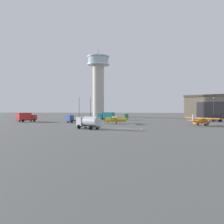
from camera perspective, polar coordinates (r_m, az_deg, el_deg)
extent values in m
plane|color=#60605E|center=(53.91, 2.16, -4.15)|extent=(400.00, 400.00, 0.00)
cylinder|color=#B2AD9E|center=(127.80, -3.36, 5.11)|extent=(6.11, 6.11, 28.32)
cylinder|color=silver|center=(129.67, -3.36, 11.50)|extent=(12.05, 12.05, 0.60)
cylinder|color=#99B7C6|center=(130.07, -3.37, 12.41)|extent=(11.09, 11.09, 3.61)
cylinder|color=silver|center=(130.50, -3.37, 13.30)|extent=(12.05, 12.05, 0.50)
cylinder|color=#38383D|center=(131.00, -3.37, 14.26)|extent=(0.16, 0.16, 4.00)
cube|color=#7A6B56|center=(130.98, 24.81, 1.02)|extent=(36.08, 34.34, 10.46)
cube|color=brown|center=(131.12, 24.83, 3.53)|extent=(36.92, 35.18, 1.00)
cube|color=#38383A|center=(120.18, 23.50, 0.43)|extent=(13.14, 8.87, 7.84)
cylinder|color=orange|center=(67.97, 21.14, -2.07)|extent=(5.95, 5.20, 1.31)
cone|color=#38383D|center=(70.92, 22.79, -1.96)|extent=(1.32, 1.31, 0.92)
cube|color=#38383D|center=(70.92, 22.79, -1.96)|extent=(0.12, 0.12, 2.01)
cube|color=orange|center=(68.20, 21.30, -1.42)|extent=(7.93, 9.20, 0.21)
cylinder|color=white|center=(67.27, 22.48, -1.83)|extent=(0.72, 0.86, 1.44)
cylinder|color=white|center=(69.20, 20.14, -1.74)|extent=(0.72, 0.86, 1.44)
cube|color=#99B7C6|center=(69.00, 21.75, -1.73)|extent=(1.57, 1.55, 0.74)
cone|color=orange|center=(65.09, 19.35, -2.10)|extent=(1.77, 1.70, 0.98)
cube|color=white|center=(65.05, 19.36, -1.35)|extent=(0.98, 0.84, 1.80)
cube|color=orange|center=(65.08, 19.35, -1.96)|extent=(2.75, 3.06, 0.11)
cylinder|color=black|center=(70.13, 22.33, -2.79)|extent=(0.54, 0.60, 0.64)
cylinder|color=black|center=(67.20, 21.85, -2.94)|extent=(0.54, 0.60, 0.64)
cylinder|color=black|center=(68.53, 20.24, -2.86)|extent=(0.54, 0.60, 0.64)
cylinder|color=gold|center=(72.31, 0.87, -1.88)|extent=(6.48, 1.94, 1.27)
cone|color=#38383D|center=(72.29, -1.85, -1.88)|extent=(1.01, 0.98, 0.89)
cube|color=#38383D|center=(72.29, -1.85, -1.88)|extent=(0.07, 0.11, 1.94)
cube|color=gold|center=(72.27, 0.63, -1.29)|extent=(2.62, 10.33, 0.20)
cylinder|color=#287A42|center=(73.92, 0.60, -1.57)|extent=(0.19, 1.01, 1.39)
cylinder|color=#287A42|center=(70.66, 0.67, -1.68)|extent=(0.19, 1.01, 1.39)
cube|color=#99B7C6|center=(72.27, -0.10, -1.60)|extent=(1.23, 1.13, 0.72)
cone|color=gold|center=(72.50, 3.59, -1.79)|extent=(1.52, 1.10, 0.95)
cube|color=#287A42|center=(72.46, 3.59, -1.14)|extent=(1.13, 0.24, 1.74)
cube|color=gold|center=(72.49, 3.59, -1.67)|extent=(1.24, 3.15, 0.10)
cylinder|color=black|center=(72.33, -1.07, -2.62)|extent=(0.23, 0.63, 0.61)
cylinder|color=black|center=(73.49, 1.01, -2.57)|extent=(0.23, 0.63, 0.61)
cylinder|color=black|center=(71.25, 1.07, -2.67)|extent=(0.23, 0.63, 0.61)
cube|color=#38383D|center=(79.02, -9.09, -2.11)|extent=(5.01, 5.73, 0.24)
cube|color=#2847A8|center=(77.70, -10.32, -1.41)|extent=(2.80, 2.69, 1.78)
cube|color=#99B7C6|center=(77.24, -10.77, -1.16)|extent=(1.59, 1.25, 0.89)
cube|color=brown|center=(79.61, -8.55, -1.94)|extent=(4.19, 4.48, 0.16)
cube|color=#997547|center=(79.83, -8.33, -1.55)|extent=(1.41, 1.41, 0.90)
cylinder|color=black|center=(76.97, -9.82, -2.28)|extent=(0.96, 0.83, 1.00)
cylinder|color=black|center=(78.62, -10.73, -2.22)|extent=(0.96, 0.83, 1.00)
cylinder|color=black|center=(79.32, -7.64, -2.18)|extent=(0.96, 0.83, 1.00)
cylinder|color=black|center=(80.91, -8.56, -2.12)|extent=(0.96, 0.83, 1.00)
cube|color=#38383D|center=(87.57, -20.14, -1.86)|extent=(5.17, 7.02, 0.24)
cube|color=red|center=(88.98, -18.78, -1.19)|extent=(2.97, 2.87, 1.68)
cube|color=#99B7C6|center=(89.51, -18.30, -0.96)|extent=(1.71, 1.06, 0.84)
cube|color=red|center=(86.88, -20.77, -0.99)|extent=(4.40, 5.29, 2.47)
cylinder|color=black|center=(89.82, -19.20, -1.86)|extent=(1.00, 0.75, 1.00)
cylinder|color=black|center=(88.15, -18.43, -1.91)|extent=(1.00, 0.75, 1.00)
cylinder|color=black|center=(87.27, -21.67, -1.96)|extent=(1.00, 0.75, 1.00)
cylinder|color=black|center=(85.55, -20.93, -2.01)|extent=(1.00, 0.75, 1.00)
cube|color=#38383D|center=(90.86, 24.28, -1.79)|extent=(4.17, 6.05, 0.24)
cube|color=black|center=(92.91, 24.44, -1.11)|extent=(2.73, 2.45, 1.78)
cube|color=#99B7C6|center=(93.65, 24.49, -0.87)|extent=(1.75, 0.91, 0.89)
cylinder|color=black|center=(89.85, 24.21, -1.06)|extent=(3.63, 4.45, 2.13)
cylinder|color=black|center=(93.02, 23.81, -1.80)|extent=(1.02, 0.68, 1.00)
cylinder|color=black|center=(92.78, 25.05, -1.81)|extent=(1.02, 0.68, 1.00)
cylinder|color=black|center=(89.25, 23.50, -1.91)|extent=(1.02, 0.68, 1.00)
cylinder|color=black|center=(89.01, 24.79, -1.92)|extent=(1.02, 0.68, 1.00)
cube|color=#38383D|center=(53.71, -5.76, -3.51)|extent=(5.95, 5.03, 0.24)
cube|color=#B7BABF|center=(55.24, -7.30, -2.26)|extent=(2.71, 2.84, 1.93)
cube|color=#99B7C6|center=(55.82, -7.83, -1.83)|extent=(1.21, 1.61, 0.96)
cylinder|color=#B7BABF|center=(52.90, -5.03, -2.27)|extent=(4.55, 4.13, 2.16)
cylinder|color=black|center=(54.61, -8.06, -3.57)|extent=(0.81, 0.97, 1.00)
cylinder|color=black|center=(55.96, -6.46, -3.46)|extent=(0.81, 0.97, 1.00)
cylinder|color=black|center=(51.70, -5.23, -3.81)|extent=(0.81, 0.97, 1.00)
cylinder|color=black|center=(53.12, -3.62, -3.68)|extent=(0.81, 0.97, 1.00)
cube|color=#38383D|center=(95.71, -1.41, -1.58)|extent=(6.78, 3.97, 0.24)
cube|color=teal|center=(96.76, -2.65, -0.88)|extent=(2.51, 2.77, 2.02)
cube|color=#99B7C6|center=(97.16, -3.10, -0.64)|extent=(0.74, 1.84, 1.01)
cube|color=teal|center=(95.19, -0.83, -0.80)|extent=(4.93, 3.66, 2.37)
cylinder|color=black|center=(95.87, -2.91, -1.65)|extent=(0.60, 1.03, 1.00)
cylinder|color=black|center=(97.68, -2.34, -1.60)|extent=(0.60, 1.03, 1.00)
cylinder|color=black|center=(93.93, -0.62, -1.70)|extent=(0.60, 1.03, 1.00)
cylinder|color=black|center=(95.77, -0.08, -1.65)|extent=(0.60, 1.03, 1.00)
cylinder|color=#38383D|center=(96.30, -5.31, 0.82)|extent=(0.18, 0.18, 9.24)
sphere|color=#F9E5B2|center=(96.42, -5.32, 3.69)|extent=(0.44, 0.44, 0.44)
cylinder|color=#38383D|center=(105.33, -8.02, 0.84)|extent=(0.18, 0.18, 9.34)
sphere|color=#F9E5B2|center=(105.44, -8.02, 3.50)|extent=(0.44, 0.44, 0.44)
cylinder|color=#38383D|center=(106.18, 23.57, 0.68)|extent=(0.18, 0.18, 8.98)
sphere|color=#F9E5B2|center=(106.27, 23.59, 3.22)|extent=(0.44, 0.44, 0.44)
cube|color=black|center=(50.84, 7.32, -4.44)|extent=(0.36, 0.36, 0.04)
cone|color=orange|center=(50.81, 7.32, -4.09)|extent=(0.30, 0.30, 0.58)
cylinder|color=white|center=(50.81, 7.32, -4.06)|extent=(0.21, 0.21, 0.08)
cube|color=black|center=(62.13, 5.09, -3.47)|extent=(0.36, 0.36, 0.04)
cone|color=orange|center=(62.10, 5.09, -3.13)|extent=(0.30, 0.30, 0.70)
cylinder|color=white|center=(62.10, 5.09, -3.09)|extent=(0.21, 0.21, 0.08)
cube|color=black|center=(66.84, -4.46, -3.16)|extent=(0.36, 0.36, 0.04)
cone|color=orange|center=(66.82, -4.46, -2.90)|extent=(0.30, 0.30, 0.57)
cylinder|color=white|center=(66.82, -4.46, -2.87)|extent=(0.21, 0.21, 0.08)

